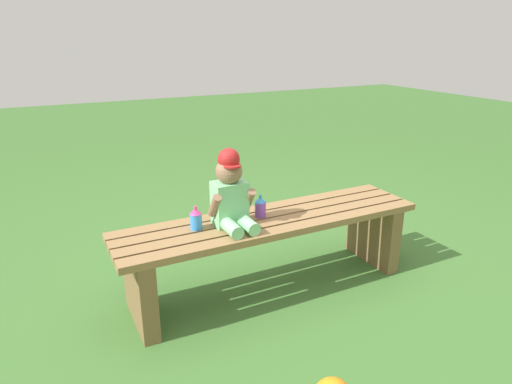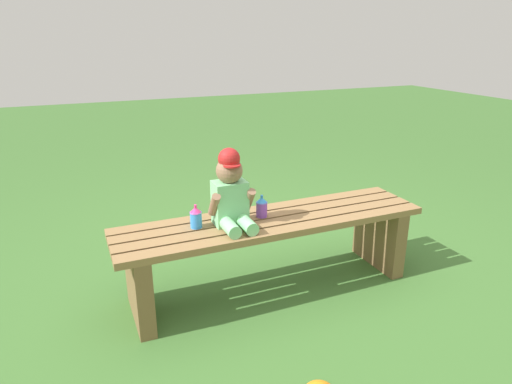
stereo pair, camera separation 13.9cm
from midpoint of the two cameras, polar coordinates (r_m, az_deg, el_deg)
ground_plane at (r=2.64m, az=3.48°, el=-11.95°), size 16.00×16.00×0.00m
park_bench at (r=2.50m, az=3.62°, el=-6.12°), size 1.70×0.41×0.43m
child_figure at (r=2.29m, az=-1.45°, el=-0.08°), size 0.23×0.27×0.40m
sippy_cup_left at (r=2.31m, az=-5.88°, el=-3.15°), size 0.06×0.06×0.12m
sippy_cup_right at (r=2.43m, az=2.36°, el=-1.87°), size 0.06×0.06×0.12m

